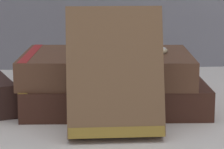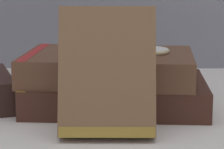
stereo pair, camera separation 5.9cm
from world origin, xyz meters
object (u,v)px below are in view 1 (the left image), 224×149
at_px(book_flat_bottom, 111,93).
at_px(pocket_watch, 147,50).
at_px(book_leaning_front, 114,77).
at_px(book_flat_top, 106,67).

xyz_separation_m(book_flat_bottom, pocket_watch, (0.05, 0.00, 0.06)).
relative_size(book_flat_bottom, pocket_watch, 4.25).
bearing_deg(pocket_watch, book_flat_bottom, -179.39).
height_order(book_leaning_front, pocket_watch, book_leaning_front).
height_order(book_flat_top, book_leaning_front, book_leaning_front).
distance_m(book_flat_bottom, pocket_watch, 0.08).
relative_size(book_flat_bottom, book_leaning_front, 1.70).
bearing_deg(pocket_watch, book_flat_top, -177.27).
xyz_separation_m(book_flat_top, book_leaning_front, (-0.00, -0.13, 0.01)).
bearing_deg(book_flat_bottom, pocket_watch, 3.46).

